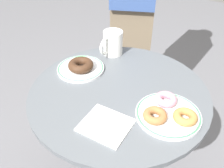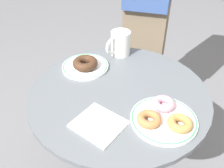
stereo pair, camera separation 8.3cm
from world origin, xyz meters
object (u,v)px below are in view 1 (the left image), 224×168
(donut_cinnamon, at_px, (155,115))
(paper_napkin, at_px, (106,125))
(donut_pink_frosted, at_px, (166,99))
(person_figure, at_px, (134,3))
(donut_chocolate, at_px, (81,65))
(coffee_mug, at_px, (112,43))
(donut_old_fashioned, at_px, (185,117))
(plate_left, at_px, (81,68))
(plate_right, at_px, (168,114))
(cafe_table, at_px, (118,137))

(donut_cinnamon, height_order, paper_napkin, donut_cinnamon)
(donut_pink_frosted, distance_m, person_figure, 0.73)
(donut_chocolate, bearing_deg, donut_pink_frosted, 0.81)
(donut_pink_frosted, distance_m, coffee_mug, 0.38)
(coffee_mug, bearing_deg, person_figure, 107.14)
(donut_old_fashioned, distance_m, person_figure, 0.81)
(donut_old_fashioned, distance_m, paper_napkin, 0.24)
(paper_napkin, height_order, coffee_mug, coffee_mug)
(donut_chocolate, height_order, coffee_mug, coffee_mug)
(plate_left, height_order, donut_cinnamon, donut_cinnamon)
(coffee_mug, distance_m, person_figure, 0.41)
(donut_pink_frosted, xyz_separation_m, person_figure, (-0.45, 0.57, 0.07))
(plate_right, xyz_separation_m, donut_chocolate, (-0.39, 0.04, 0.02))
(cafe_table, height_order, plate_left, plate_left)
(donut_old_fashioned, bearing_deg, plate_right, -178.79)
(donut_chocolate, height_order, donut_pink_frosted, donut_chocolate)
(donut_old_fashioned, bearing_deg, donut_pink_frosted, 153.24)
(donut_chocolate, distance_m, donut_old_fashioned, 0.44)
(donut_old_fashioned, bearing_deg, paper_napkin, -142.37)
(donut_old_fashioned, xyz_separation_m, donut_cinnamon, (-0.08, -0.05, 0.00))
(plate_left, height_order, plate_right, same)
(donut_chocolate, xyz_separation_m, donut_old_fashioned, (0.44, -0.04, -0.00))
(donut_pink_frosted, bearing_deg, donut_cinnamon, -87.14)
(plate_right, bearing_deg, paper_napkin, -133.52)
(donut_old_fashioned, xyz_separation_m, coffee_mug, (-0.41, 0.22, 0.03))
(donut_pink_frosted, xyz_separation_m, donut_cinnamon, (0.00, -0.09, 0.00))
(donut_chocolate, height_order, donut_old_fashioned, donut_chocolate)
(cafe_table, distance_m, donut_pink_frosted, 0.33)
(plate_left, bearing_deg, coffee_mug, 79.29)
(donut_cinnamon, distance_m, paper_napkin, 0.15)
(cafe_table, relative_size, plate_left, 3.83)
(cafe_table, bearing_deg, person_figure, 115.80)
(donut_chocolate, bearing_deg, person_figure, 99.47)
(cafe_table, distance_m, plate_right, 0.33)
(plate_left, distance_m, donut_pink_frosted, 0.37)
(plate_left, height_order, coffee_mug, coffee_mug)
(plate_left, relative_size, paper_napkin, 1.32)
(plate_left, bearing_deg, donut_old_fashioned, -5.47)
(donut_old_fashioned, bearing_deg, donut_chocolate, 175.32)
(plate_left, height_order, donut_chocolate, donut_chocolate)
(donut_pink_frosted, bearing_deg, paper_napkin, -119.91)
(donut_pink_frosted, xyz_separation_m, paper_napkin, (-0.11, -0.19, -0.02))
(donut_pink_frosted, xyz_separation_m, coffee_mug, (-0.33, 0.18, 0.03))
(donut_old_fashioned, height_order, paper_napkin, donut_old_fashioned)
(donut_cinnamon, height_order, coffee_mug, coffee_mug)
(donut_old_fashioned, relative_size, paper_napkin, 0.51)
(paper_napkin, bearing_deg, donut_chocolate, 144.08)
(paper_napkin, bearing_deg, donut_cinnamon, 41.71)
(plate_right, relative_size, donut_chocolate, 2.06)
(donut_chocolate, bearing_deg, cafe_table, -4.76)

